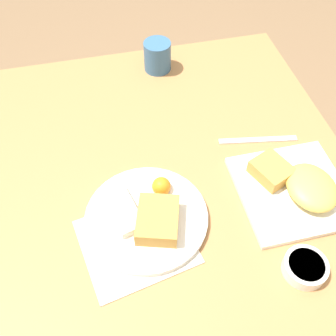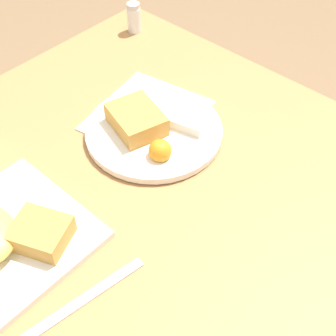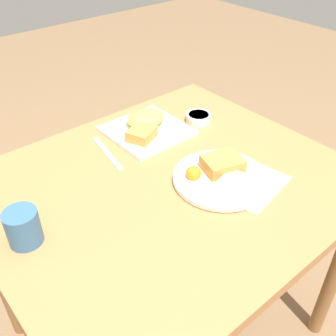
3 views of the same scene
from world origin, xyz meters
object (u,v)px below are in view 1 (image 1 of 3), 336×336
at_px(plate_oval_far, 148,216).
at_px(sauce_ramekin, 305,267).
at_px(plate_square_near, 297,187).
at_px(coffee_mug, 157,56).
at_px(butter_knife, 258,140).

relative_size(plate_oval_far, sauce_ramekin, 3.07).
xyz_separation_m(plate_square_near, coffee_mug, (0.53, 0.22, 0.02)).
bearing_deg(butter_knife, sauce_ramekin, 93.12).
xyz_separation_m(butter_knife, coffee_mug, (0.35, 0.19, 0.04)).
bearing_deg(plate_square_near, butter_knife, 8.13).
height_order(plate_square_near, coffee_mug, coffee_mug).
bearing_deg(sauce_ramekin, butter_knife, -6.45).
relative_size(sauce_ramekin, coffee_mug, 0.99).
xyz_separation_m(plate_oval_far, butter_knife, (0.17, -0.33, -0.02)).
relative_size(plate_square_near, coffee_mug, 2.76).
bearing_deg(coffee_mug, plate_square_near, -157.62).
distance_m(plate_oval_far, butter_knife, 0.37).
bearing_deg(plate_oval_far, butter_knife, -62.41).
bearing_deg(butter_knife, plate_oval_far, 37.16).
height_order(plate_oval_far, coffee_mug, coffee_mug).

